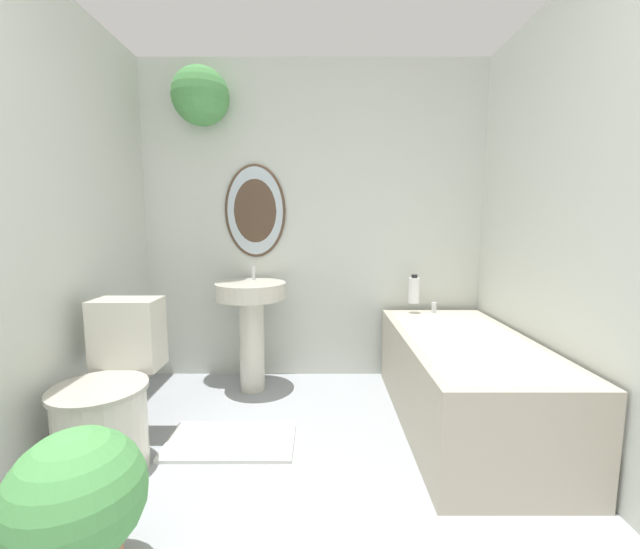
{
  "coord_description": "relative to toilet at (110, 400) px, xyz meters",
  "views": [
    {
      "loc": [
        0.05,
        -0.37,
        1.2
      ],
      "look_at": [
        0.05,
        1.64,
        0.94
      ],
      "focal_mm": 22.0,
      "sensor_mm": 36.0,
      "label": 1
    }
  ],
  "objects": [
    {
      "name": "wall_right",
      "position": [
        2.32,
        -0.17,
        0.88
      ],
      "size": [
        0.06,
        2.77,
        2.4
      ],
      "color": "silver",
      "rests_on": "ground_plane"
    },
    {
      "name": "bathtub",
      "position": [
        1.9,
        0.36,
        -0.04
      ],
      "size": [
        0.73,
        1.49,
        0.61
      ],
      "color": "#B2A893",
      "rests_on": "ground_plane"
    },
    {
      "name": "toilet",
      "position": [
        0.0,
        0.0,
        0.0
      ],
      "size": [
        0.44,
        0.64,
        0.79
      ],
      "color": "beige",
      "rests_on": "ground_plane"
    },
    {
      "name": "wall_left",
      "position": [
        -0.31,
        -0.17,
        0.88
      ],
      "size": [
        0.06,
        2.77,
        2.4
      ],
      "color": "silver",
      "rests_on": "ground_plane"
    },
    {
      "name": "shampoo_bottle",
      "position": [
        1.75,
        1.0,
        0.39
      ],
      "size": [
        0.08,
        0.08,
        0.21
      ],
      "color": "white",
      "rests_on": "bathtub"
    },
    {
      "name": "wall_back",
      "position": [
        0.88,
        1.16,
        1.01
      ],
      "size": [
        2.69,
        0.4,
        2.4
      ],
      "color": "silver",
      "rests_on": "ground_plane"
    },
    {
      "name": "pedestal_sink",
      "position": [
        0.56,
        0.87,
        0.24
      ],
      "size": [
        0.5,
        0.5,
        0.88
      ],
      "color": "beige",
      "rests_on": "ground_plane"
    },
    {
      "name": "potted_plant",
      "position": [
        0.28,
        -0.72,
        -0.01
      ],
      "size": [
        0.42,
        0.42,
        0.55
      ],
      "color": "#9E6042",
      "rests_on": "ground_plane"
    },
    {
      "name": "bath_mat",
      "position": [
        0.56,
        0.15,
        -0.31
      ],
      "size": [
        0.69,
        0.39,
        0.02
      ],
      "color": "silver",
      "rests_on": "ground_plane"
    }
  ]
}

